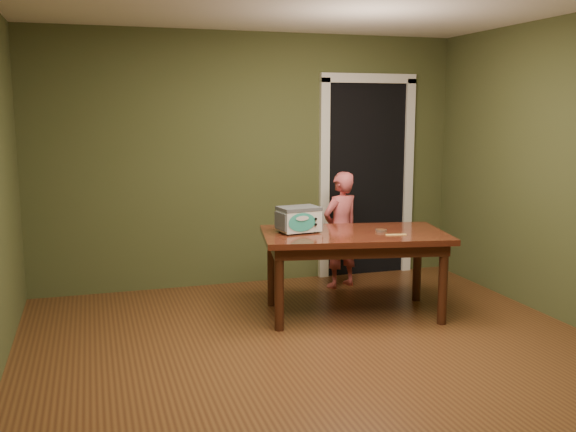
{
  "coord_description": "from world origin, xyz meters",
  "views": [
    {
      "loc": [
        -1.59,
        -3.98,
        1.81
      ],
      "look_at": [
        -0.06,
        1.0,
        0.95
      ],
      "focal_mm": 40.0,
      "sensor_mm": 36.0,
      "label": 1
    }
  ],
  "objects": [
    {
      "name": "child",
      "position": [
        0.82,
        2.04,
        0.6
      ],
      "size": [
        0.51,
        0.42,
        1.2
      ],
      "primitive_type": "imported",
      "rotation": [
        0.0,
        0.0,
        3.5
      ],
      "color": "#CC5459",
      "rests_on": "floor"
    },
    {
      "name": "toy_oven",
      "position": [
        0.13,
        1.29,
        0.87
      ],
      "size": [
        0.4,
        0.3,
        0.23
      ],
      "rotation": [
        0.0,
        0.0,
        0.14
      ],
      "color": "#4C4F54",
      "rests_on": "dining_table"
    },
    {
      "name": "spatula",
      "position": [
        0.89,
        0.92,
        0.75
      ],
      "size": [
        0.18,
        0.06,
        0.01
      ],
      "primitive_type": "cube",
      "rotation": [
        0.0,
        0.0,
        -0.19
      ],
      "color": "#FCD26D",
      "rests_on": "dining_table"
    },
    {
      "name": "floor",
      "position": [
        0.0,
        0.0,
        0.0
      ],
      "size": [
        5.0,
        5.0,
        0.0
      ],
      "primitive_type": "plane",
      "color": "brown",
      "rests_on": "ground"
    },
    {
      "name": "doorway",
      "position": [
        1.3,
        2.78,
        1.06
      ],
      "size": [
        1.1,
        0.66,
        2.25
      ],
      "color": "black",
      "rests_on": "ground"
    },
    {
      "name": "dining_table",
      "position": [
        0.59,
        1.15,
        0.65
      ],
      "size": [
        1.74,
        1.18,
        0.75
      ],
      "rotation": [
        0.0,
        0.0,
        -0.18
      ],
      "color": "#3E150E",
      "rests_on": "floor"
    },
    {
      "name": "room_shell",
      "position": [
        0.0,
        0.0,
        1.71
      ],
      "size": [
        4.52,
        5.02,
        2.61
      ],
      "color": "#434A27",
      "rests_on": "ground"
    },
    {
      "name": "baking_pan",
      "position": [
        0.83,
        1.1,
        0.76
      ],
      "size": [
        0.1,
        0.1,
        0.02
      ],
      "color": "silver",
      "rests_on": "dining_table"
    }
  ]
}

